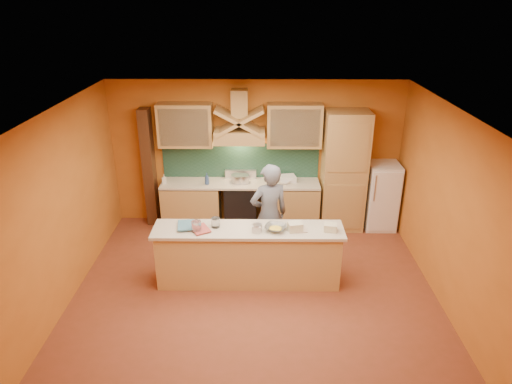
{
  "coord_description": "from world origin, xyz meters",
  "views": [
    {
      "loc": [
        0.08,
        -5.8,
        4.21
      ],
      "look_at": [
        0.01,
        0.9,
        1.29
      ],
      "focal_mm": 32.0,
      "sensor_mm": 36.0,
      "label": 1
    }
  ],
  "objects_px": {
    "person": "(269,215)",
    "kitchen_scale": "(257,228)",
    "mixing_bowl": "(275,228)",
    "stove": "(241,205)",
    "fridge": "(381,196)"
  },
  "relations": [
    {
      "from": "person",
      "to": "kitchen_scale",
      "type": "bearing_deg",
      "value": 55.9
    },
    {
      "from": "person",
      "to": "kitchen_scale",
      "type": "relative_size",
      "value": 13.45
    },
    {
      "from": "stove",
      "to": "person",
      "type": "xyz_separation_m",
      "value": [
        0.53,
        -1.3,
        0.43
      ]
    },
    {
      "from": "kitchen_scale",
      "to": "mixing_bowl",
      "type": "distance_m",
      "value": 0.28
    },
    {
      "from": "person",
      "to": "stove",
      "type": "bearing_deg",
      "value": -86.86
    },
    {
      "from": "kitchen_scale",
      "to": "mixing_bowl",
      "type": "xyz_separation_m",
      "value": [
        0.28,
        0.05,
        -0.02
      ]
    },
    {
      "from": "person",
      "to": "mixing_bowl",
      "type": "bearing_deg",
      "value": 78.73
    },
    {
      "from": "stove",
      "to": "kitchen_scale",
      "type": "relative_size",
      "value": 6.86
    },
    {
      "from": "mixing_bowl",
      "to": "kitchen_scale",
      "type": "bearing_deg",
      "value": -169.75
    },
    {
      "from": "person",
      "to": "kitchen_scale",
      "type": "height_order",
      "value": "person"
    },
    {
      "from": "mixing_bowl",
      "to": "fridge",
      "type": "bearing_deg",
      "value": 43.0
    },
    {
      "from": "kitchen_scale",
      "to": "mixing_bowl",
      "type": "height_order",
      "value": "kitchen_scale"
    },
    {
      "from": "person",
      "to": "mixing_bowl",
      "type": "distance_m",
      "value": 0.66
    },
    {
      "from": "fridge",
      "to": "mixing_bowl",
      "type": "distance_m",
      "value": 2.88
    },
    {
      "from": "stove",
      "to": "kitchen_scale",
      "type": "height_order",
      "value": "kitchen_scale"
    }
  ]
}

